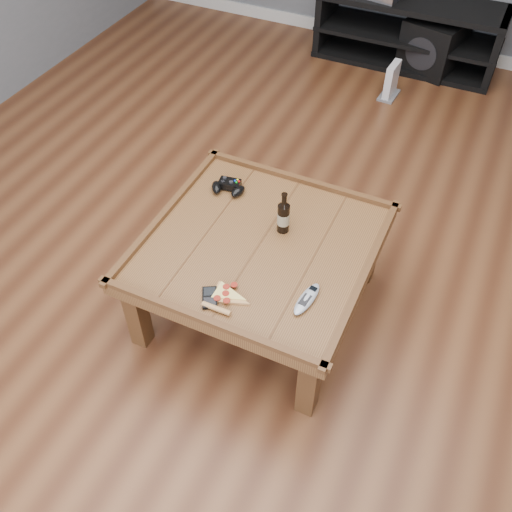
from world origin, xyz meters
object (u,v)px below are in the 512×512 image
at_px(coffee_table, 260,253).
at_px(beer_bottle, 283,216).
at_px(game_controller, 228,187).
at_px(subwoofer, 433,44).
at_px(remote_control, 307,299).
at_px(pizza_slice, 224,297).
at_px(media_console, 408,32).
at_px(game_console, 391,82).
at_px(smartphone, 210,298).

xyz_separation_m(coffee_table, beer_bottle, (0.06, 0.13, 0.15)).
distance_m(game_controller, subwoofer, 2.54).
distance_m(game_controller, remote_control, 0.78).
distance_m(pizza_slice, remote_control, 0.34).
height_order(media_console, subwoofer, media_console).
height_order(coffee_table, beer_bottle, beer_bottle).
bearing_deg(game_controller, remote_control, -47.70).
bearing_deg(coffee_table, pizza_slice, -90.03).
xyz_separation_m(pizza_slice, subwoofer, (0.21, 3.08, -0.26)).
relative_size(game_controller, game_console, 0.72).
distance_m(coffee_table, remote_control, 0.39).
bearing_deg(beer_bottle, game_console, 90.42).
distance_m(pizza_slice, subwoofer, 3.10).
height_order(beer_bottle, game_controller, beer_bottle).
height_order(remote_control, subwoofer, remote_control).
distance_m(pizza_slice, smartphone, 0.06).
xyz_separation_m(media_console, game_controller, (-0.29, -2.48, 0.23)).
xyz_separation_m(beer_bottle, subwoofer, (0.15, 2.61, -0.34)).
bearing_deg(game_controller, game_console, 71.16).
relative_size(media_console, pizza_slice, 6.21).
distance_m(beer_bottle, smartphone, 0.52).
bearing_deg(subwoofer, pizza_slice, -79.88).
xyz_separation_m(pizza_slice, game_console, (0.04, 2.55, -0.34)).
distance_m(coffee_table, smartphone, 0.38).
xyz_separation_m(coffee_table, pizza_slice, (-0.00, -0.34, 0.07)).
bearing_deg(smartphone, beer_bottle, 48.66).
distance_m(coffee_table, subwoofer, 2.75).
bearing_deg(beer_bottle, remote_control, -53.65).
relative_size(coffee_table, media_console, 0.74).
xyz_separation_m(pizza_slice, remote_control, (0.31, 0.13, 0.01)).
height_order(coffee_table, media_console, media_console).
relative_size(coffee_table, game_controller, 5.57).
bearing_deg(game_controller, coffee_table, -51.43).
distance_m(coffee_table, pizza_slice, 0.35).
bearing_deg(media_console, pizza_slice, -90.00).
xyz_separation_m(subwoofer, game_console, (-0.16, -0.53, -0.08)).
bearing_deg(beer_bottle, smartphone, -102.68).
height_order(remote_control, game_console, remote_control).
bearing_deg(game_controller, subwoofer, 69.56).
bearing_deg(smartphone, pizza_slice, 0.91).
height_order(smartphone, remote_control, remote_control).
bearing_deg(remote_control, media_console, 103.13).
bearing_deg(game_console, media_console, 98.55).
xyz_separation_m(media_console, remote_control, (0.31, -2.97, 0.22)).
relative_size(pizza_slice, game_console, 0.87).
bearing_deg(subwoofer, remote_control, -74.01).
bearing_deg(game_controller, media_console, 74.32).
bearing_deg(pizza_slice, remote_control, 21.77).
bearing_deg(game_console, game_controller, -95.97).
bearing_deg(beer_bottle, pizza_slice, -97.27).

